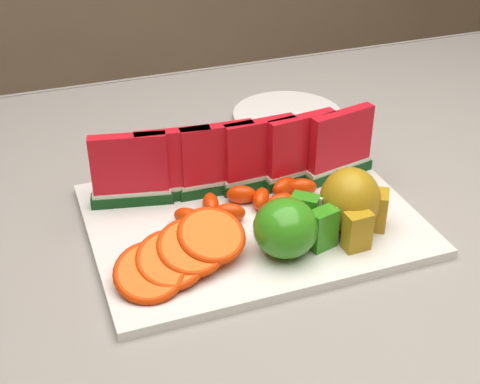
{
  "coord_description": "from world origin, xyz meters",
  "views": [
    {
      "loc": [
        -0.23,
        -0.65,
        1.24
      ],
      "look_at": [
        0.01,
        -0.01,
        0.81
      ],
      "focal_mm": 50.0,
      "sensor_mm": 36.0,
      "label": 1
    }
  ],
  "objects_px": {
    "pear_cluster": "(352,203)",
    "apple_cluster": "(290,227)",
    "side_plate": "(288,116)",
    "platter": "(252,219)"
  },
  "relations": [
    {
      "from": "pear_cluster",
      "to": "side_plate",
      "type": "bearing_deg",
      "value": 79.39
    },
    {
      "from": "platter",
      "to": "apple_cluster",
      "type": "bearing_deg",
      "value": -78.83
    },
    {
      "from": "side_plate",
      "to": "platter",
      "type": "bearing_deg",
      "value": -121.87
    },
    {
      "from": "platter",
      "to": "side_plate",
      "type": "relative_size",
      "value": 1.67
    },
    {
      "from": "apple_cluster",
      "to": "platter",
      "type": "bearing_deg",
      "value": 101.17
    },
    {
      "from": "pear_cluster",
      "to": "apple_cluster",
      "type": "bearing_deg",
      "value": -171.08
    },
    {
      "from": "apple_cluster",
      "to": "pear_cluster",
      "type": "bearing_deg",
      "value": 8.92
    },
    {
      "from": "apple_cluster",
      "to": "side_plate",
      "type": "relative_size",
      "value": 0.46
    },
    {
      "from": "apple_cluster",
      "to": "side_plate",
      "type": "bearing_deg",
      "value": 66.8
    },
    {
      "from": "pear_cluster",
      "to": "platter",
      "type": "bearing_deg",
      "value": 146.33
    }
  ]
}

